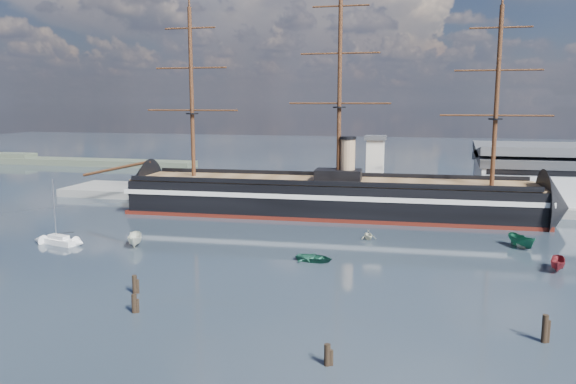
# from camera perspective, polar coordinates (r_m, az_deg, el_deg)

# --- Properties ---
(ground) EXTENTS (600.00, 600.00, 0.00)m
(ground) POSITION_cam_1_polar(r_m,az_deg,el_deg) (105.32, 5.63, -4.60)
(ground) COLOR #1A232E
(ground) RESTS_ON ground
(quay) EXTENTS (180.00, 18.00, 2.00)m
(quay) POSITION_cam_1_polar(r_m,az_deg,el_deg) (139.72, 11.69, -1.31)
(quay) COLOR slate
(quay) RESTS_ON ground
(quay_tower) EXTENTS (5.00, 5.00, 15.00)m
(quay_tower) POSITION_cam_1_polar(r_m,az_deg,el_deg) (135.67, 8.83, 2.63)
(quay_tower) COLOR silver
(quay_tower) RESTS_ON ground
(shoreline) EXTENTS (120.00, 10.00, 4.00)m
(shoreline) POSITION_cam_1_polar(r_m,az_deg,el_deg) (249.85, -24.47, 2.98)
(shoreline) COLOR #3F4C38
(shoreline) RESTS_ON ground
(warship) EXTENTS (113.16, 19.49, 53.94)m
(warship) POSITION_cam_1_polar(r_m,az_deg,el_deg) (125.00, 3.40, -0.48)
(warship) COLOR black
(warship) RESTS_ON ground
(sailboat) EXTENTS (7.62, 4.05, 11.71)m
(sailboat) POSITION_cam_1_polar(r_m,az_deg,el_deg) (107.69, -22.25, -4.54)
(sailboat) COLOR white
(sailboat) RESTS_ON ground
(motorboat_a) EXTENTS (7.46, 5.12, 2.80)m
(motorboat_a) POSITION_cam_1_polar(r_m,az_deg,el_deg) (101.97, -15.24, -5.35)
(motorboat_a) COLOR white
(motorboat_a) RESTS_ON ground
(motorboat_b) EXTENTS (2.08, 3.88, 1.72)m
(motorboat_b) POSITION_cam_1_polar(r_m,az_deg,el_deg) (89.54, 2.69, -7.06)
(motorboat_b) COLOR #1C5340
(motorboat_b) RESTS_ON ground
(motorboat_c) EXTENTS (6.62, 3.77, 2.50)m
(motorboat_c) POSITION_cam_1_polar(r_m,az_deg,el_deg) (93.76, 25.70, -7.24)
(motorboat_c) COLOR maroon
(motorboat_c) RESTS_ON ground
(motorboat_d) EXTENTS (5.62, 4.15, 1.89)m
(motorboat_d) POSITION_cam_1_polar(r_m,az_deg,el_deg) (104.45, 8.16, -4.77)
(motorboat_d) COLOR beige
(motorboat_d) RESTS_ON ground
(motorboat_f) EXTENTS (7.58, 5.91, 2.89)m
(motorboat_f) POSITION_cam_1_polar(r_m,az_deg,el_deg) (105.40, 22.62, -5.27)
(motorboat_f) COLOR #1C6347
(motorboat_f) RESTS_ON ground
(motorboat_g) EXTENTS (1.28, 3.15, 1.24)m
(motorboat_g) POSITION_cam_1_polar(r_m,az_deg,el_deg) (104.89, 22.86, -5.36)
(motorboat_g) COLOR white
(motorboat_g) RESTS_ON ground
(piling_near_left) EXTENTS (0.64, 0.64, 2.97)m
(piling_near_left) POSITION_cam_1_polar(r_m,az_deg,el_deg) (71.30, -15.31, -11.73)
(piling_near_left) COLOR black
(piling_near_left) RESTS_ON ground
(piling_near_mid) EXTENTS (0.64, 0.64, 2.84)m
(piling_near_mid) POSITION_cam_1_polar(r_m,az_deg,el_deg) (56.55, 4.00, -17.15)
(piling_near_mid) COLOR black
(piling_near_mid) RESTS_ON ground
(piling_near_right) EXTENTS (0.64, 0.64, 3.74)m
(piling_near_right) POSITION_cam_1_polar(r_m,az_deg,el_deg) (66.80, 24.55, -13.72)
(piling_near_right) COLOR black
(piling_near_right) RESTS_ON ground
(piling_extra) EXTENTS (0.64, 0.64, 3.16)m
(piling_extra) POSITION_cam_1_polar(r_m,az_deg,el_deg) (77.98, -15.28, -9.89)
(piling_extra) COLOR black
(piling_extra) RESTS_ON ground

